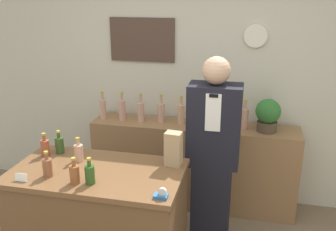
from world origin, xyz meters
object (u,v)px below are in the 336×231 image
object	(u,v)px
shopkeeper	(213,157)
potted_plant	(268,114)
tape_dispenser	(161,195)
paper_bag	(173,149)

from	to	relation	value
shopkeeper	potted_plant	distance (m)	0.80
tape_dispenser	potted_plant	bearing A→B (deg)	65.46
potted_plant	tape_dispenser	bearing A→B (deg)	-114.54
potted_plant	paper_bag	distance (m)	1.26
shopkeeper	tape_dispenser	distance (m)	0.93
shopkeeper	tape_dispenser	size ratio (longest dim) A/B	19.31
paper_bag	tape_dispenser	size ratio (longest dim) A/B	2.94
shopkeeper	tape_dispenser	bearing A→B (deg)	-104.75
paper_bag	tape_dispenser	world-z (taller)	paper_bag
shopkeeper	potted_plant	bearing A→B (deg)	53.69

